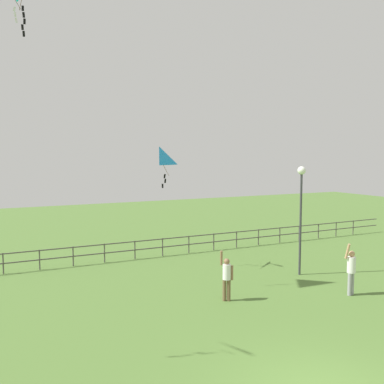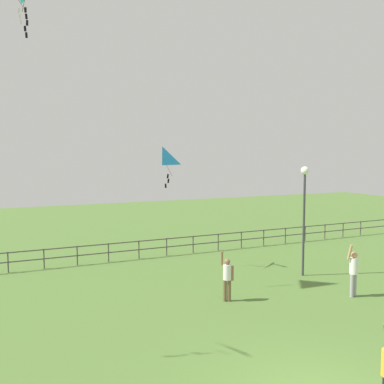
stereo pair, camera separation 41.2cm
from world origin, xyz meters
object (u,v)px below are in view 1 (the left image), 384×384
Objects in this scene: lamppost at (301,197)px; kite_3 at (159,158)px; person_4 at (227,276)px; person_2 at (351,269)px.

kite_3 is (-5.10, 3.88, 1.71)m from lamppost.
lamppost is at bearing 17.90° from person_4.
person_4 is 6.88m from kite_3.
person_4 is 1.00× the size of kite_3.
person_2 is 1.09× the size of person_4.
kite_3 is at bearing 94.12° from person_4.
person_2 is 1.09× the size of kite_3.
person_2 is 4.81m from person_4.
person_2 reaches higher than person_4.
lamppost is at bearing -37.29° from kite_3.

